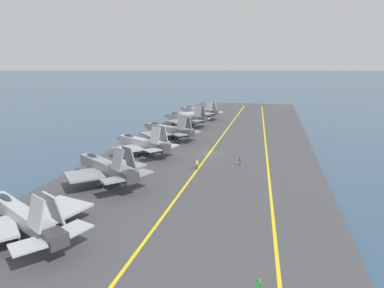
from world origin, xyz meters
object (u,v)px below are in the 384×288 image
parked_jet_third (141,143)px  parked_jet_fourth (167,129)px  crew_yellow_vest (197,164)px  parked_jet_sixth (198,111)px  crew_green_vest (259,288)px  crew_purple_vest (240,160)px  parked_jet_second (105,167)px  parked_jet_fifth (185,118)px  parked_jet_nearest (22,216)px

parked_jet_third → parked_jet_fourth: size_ratio=0.91×
parked_jet_third → crew_yellow_vest: (-7.00, -12.82, -1.40)m
parked_jet_third → parked_jet_sixth: (47.61, -1.09, 0.23)m
crew_green_vest → crew_purple_vest: (35.18, 4.72, -0.06)m
parked_jet_third → crew_green_vest: 45.40m
crew_green_vest → parked_jet_sixth: bearing=15.2°
parked_jet_second → crew_purple_vest: (14.47, -18.53, -1.82)m
parked_jet_second → parked_jet_fourth: size_ratio=0.91×
parked_jet_second → parked_jet_fifth: (49.74, 0.65, -0.21)m
crew_green_vest → parked_jet_third: bearing=32.7°
parked_jet_second → crew_yellow_vest: (10.49, -11.58, -1.81)m
parked_jet_fourth → parked_jet_sixth: size_ratio=1.01×
parked_jet_fourth → crew_purple_vest: size_ratio=9.77×
parked_jet_nearest → crew_yellow_vest: 29.65m
parked_jet_nearest → parked_jet_fourth: parked_jet_nearest is taller
parked_jet_nearest → parked_jet_fifth: (66.15, -0.18, 0.25)m
parked_jet_fifth → crew_green_vest: bearing=-161.3°
parked_jet_nearest → crew_purple_vest: bearing=-32.1°
parked_jet_nearest → parked_jet_third: 33.90m
parked_jet_second → crew_yellow_vest: parked_jet_second is taller
parked_jet_sixth → crew_purple_vest: (-50.63, -18.68, -1.64)m
parked_jet_nearest → crew_yellow_vest: size_ratio=9.56×
parked_jet_fifth → parked_jet_third: bearing=178.9°
parked_jet_fifth → crew_yellow_vest: size_ratio=8.73×
parked_jet_fifth → parked_jet_second: bearing=-179.3°
parked_jet_sixth → crew_yellow_vest: parked_jet_sixth is taller
parked_jet_nearest → crew_purple_vest: (30.88, -19.35, -1.36)m
parked_jet_third → parked_jet_fifth: size_ratio=1.01×
parked_jet_second → crew_green_vest: 31.18m
parked_jet_sixth → parked_jet_fifth: bearing=178.1°
parked_jet_sixth → crew_yellow_vest: 55.88m
parked_jet_sixth → parked_jet_fourth: bearing=179.2°
parked_jet_fifth → parked_jet_sixth: size_ratio=0.92×
parked_jet_sixth → crew_green_vest: (-85.81, -23.39, -1.58)m
crew_green_vest → crew_purple_vest: 35.50m
parked_jet_sixth → crew_green_vest: parked_jet_sixth is taller
parked_jet_second → crew_yellow_vest: size_ratio=8.76×
parked_jet_third → parked_jet_second: bearing=-175.9°
crew_purple_vest → parked_jet_nearest: bearing=147.9°
parked_jet_third → parked_jet_nearest: bearing=-179.3°
parked_jet_third → crew_yellow_vest: bearing=-118.7°
parked_jet_fifth → crew_green_vest: size_ratio=8.35×
parked_jet_sixth → crew_green_vest: bearing=-164.8°
parked_jet_nearest → parked_jet_sixth: 81.51m
crew_green_vest → crew_yellow_vest: size_ratio=1.05×
parked_jet_third → parked_jet_sixth: parked_jet_third is taller
parked_jet_fifth → parked_jet_sixth: bearing=-1.9°
parked_jet_fourth → crew_yellow_vest: (-22.08, -12.19, -1.36)m
parked_jet_fourth → parked_jet_fifth: bearing=0.1°
parked_jet_sixth → crew_green_vest: 88.96m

